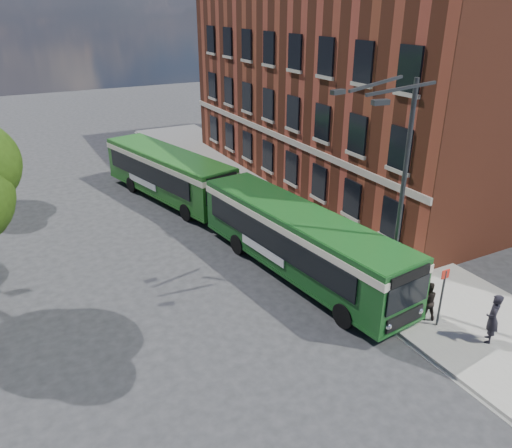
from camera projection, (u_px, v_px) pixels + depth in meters
ground at (254, 312)px, 19.95m from camera, size 120.00×120.00×0.00m
pavement at (296, 211)px, 29.37m from camera, size 6.00×48.00×0.15m
kerb_line at (250, 222)px, 28.10m from camera, size 0.12×48.00×0.01m
brick_office at (358, 75)px, 32.79m from camera, size 12.10×26.00×14.20m
street_lamp at (395, 195)px, 18.45m from camera, size 2.96×2.38×9.00m
bus_stop_sign at (442, 294)px, 18.34m from camera, size 0.35×0.08×2.52m
bus_front at (299, 237)px, 22.05m from camera, size 3.97×12.35×3.02m
bus_rear at (168, 171)px, 30.74m from camera, size 5.05×11.23×3.02m
pedestrian_a at (493, 319)px, 17.62m from camera, size 0.83×0.80×1.91m
pedestrian_b at (427, 301)px, 18.98m from camera, size 0.96×0.89×1.58m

